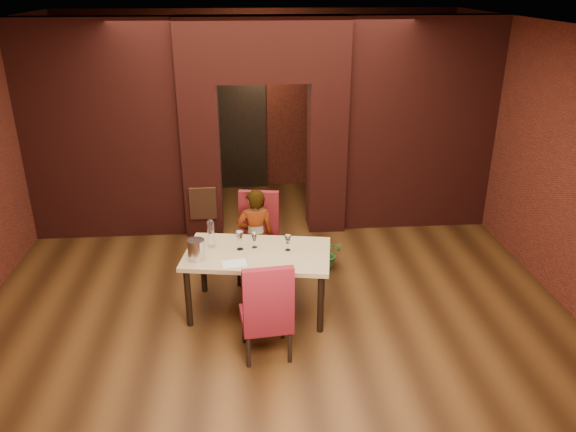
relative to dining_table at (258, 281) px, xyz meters
name	(u,v)px	position (x,y,z in m)	size (l,w,h in m)	color
floor	(273,291)	(0.19, 0.42, -0.39)	(8.00, 8.00, 0.00)	#4A2C12
ceiling	(269,27)	(0.19, 0.42, 2.81)	(7.00, 8.00, 0.04)	silver
wall_back	(260,102)	(0.19, 4.42, 1.21)	(7.00, 0.04, 3.20)	maroon
wall_front	(313,422)	(0.19, -3.58, 1.21)	(7.00, 0.04, 3.20)	maroon
wall_right	(560,164)	(3.69, 0.42, 1.21)	(0.04, 8.00, 3.20)	maroon
pillar_left	(202,159)	(-0.76, 2.42, 0.76)	(0.55, 0.55, 2.30)	maroon
pillar_right	(326,156)	(1.14, 2.42, 0.76)	(0.55, 0.55, 2.30)	maroon
lintel	(263,49)	(0.19, 2.42, 2.36)	(2.45, 0.55, 0.90)	maroon
wing_wall_left	(102,132)	(-2.17, 2.42, 1.21)	(2.27, 0.35, 3.20)	maroon
wing_wall_right	(419,126)	(2.55, 2.42, 1.21)	(2.27, 0.35, 3.20)	maroon
vent_panel	(203,204)	(-0.76, 2.13, 0.16)	(0.40, 0.03, 0.50)	#95512B
rear_door	(239,132)	(-0.21, 4.36, 0.66)	(0.90, 0.08, 2.10)	black
rear_door_frame	(239,133)	(-0.21, 4.32, 0.66)	(1.02, 0.04, 2.22)	black
dining_table	(258,281)	(0.00, 0.00, 0.00)	(1.66, 0.93, 0.78)	tan
chair_far	(257,239)	(0.02, 0.78, 0.19)	(0.52, 0.52, 1.15)	maroon
chair_near	(266,307)	(0.05, -0.83, 0.17)	(0.51, 0.51, 1.12)	maroon
person_seated	(256,237)	(-0.01, 0.67, 0.26)	(0.47, 0.31, 1.30)	white
wine_glass_a	(240,241)	(-0.20, 0.09, 0.50)	(0.09, 0.09, 0.22)	white
wine_glass_b	(254,240)	(-0.03, 0.12, 0.48)	(0.08, 0.08, 0.19)	white
wine_glass_c	(288,243)	(0.35, 0.02, 0.48)	(0.08, 0.08, 0.19)	white
tasting_sheet	(234,264)	(-0.26, -0.27, 0.39)	(0.26, 0.19, 0.00)	silver
wine_bucket	(196,250)	(-0.68, -0.12, 0.51)	(0.19, 0.19, 0.24)	silver
water_bottle	(211,233)	(-0.53, 0.20, 0.56)	(0.08, 0.08, 0.34)	white
potted_plant	(328,253)	(0.98, 1.01, -0.18)	(0.38, 0.33, 0.42)	#30702B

